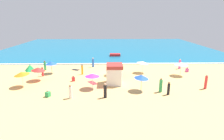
{
  "coord_description": "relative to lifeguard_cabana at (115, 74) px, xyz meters",
  "views": [
    {
      "loc": [
        -0.11,
        -29.21,
        8.76
      ],
      "look_at": [
        0.43,
        -0.93,
        0.8
      ],
      "focal_mm": 29.83,
      "sensor_mm": 36.0,
      "label": 1
    }
  ],
  "objects": [
    {
      "name": "ground_plane",
      "position": [
        -0.7,
        5.01,
        -1.4
      ],
      "size": [
        60.0,
        60.0,
        0.0
      ],
      "primitive_type": "plane",
      "color": "#E5B26B"
    },
    {
      "name": "ocean_water",
      "position": [
        -0.7,
        33.01,
        -1.35
      ],
      "size": [
        60.0,
        44.0,
        0.1
      ],
      "primitive_type": "cube",
      "color": "#146B93",
      "rests_on": "ground_plane"
    },
    {
      "name": "beach_umbrella_5",
      "position": [
        0.33,
        3.98,
        0.46
      ],
      "size": [
        3.02,
        3.03,
        2.12
      ],
      "color": "silver",
      "rests_on": "ground_plane"
    },
    {
      "name": "beach_umbrella_0",
      "position": [
        -2.87,
        -1.76,
        0.4
      ],
      "size": [
        2.41,
        2.41,
        2.01
      ],
      "color": "silver",
      "rests_on": "ground_plane"
    },
    {
      "name": "beach_umbrella_2",
      "position": [
        -12.05,
        -0.99,
        0.43
      ],
      "size": [
        2.6,
        2.59,
        2.12
      ],
      "color": "silver",
      "rests_on": "ground_plane"
    },
    {
      "name": "beachgoer_1",
      "position": [
        11.56,
        -2.14,
        -0.5
      ],
      "size": [
        0.43,
        0.43,
        1.91
      ],
      "color": "red",
      "rests_on": "ground_plane"
    },
    {
      "name": "beach_tent",
      "position": [
        -14.12,
        6.54,
        -0.83
      ],
      "size": [
        1.96,
        1.76,
        1.13
      ],
      "color": "green",
      "rests_on": "ground_plane"
    },
    {
      "name": "small_boat_0",
      "position": [
        0.74,
        18.88,
        -1.05
      ],
      "size": [
        2.48,
        1.37,
        0.51
      ],
      "color": "red",
      "rests_on": "ocean_water"
    },
    {
      "name": "lifeguard_cabana",
      "position": [
        0.0,
        0.0,
        0.0
      ],
      "size": [
        2.23,
        2.54,
        2.74
      ],
      "color": "white",
      "rests_on": "ground_plane"
    },
    {
      "name": "beachgoer_8",
      "position": [
        -3.66,
        9.07,
        -0.58
      ],
      "size": [
        0.51,
        0.51,
        1.75
      ],
      "color": "blue",
      "rests_on": "ground_plane"
    },
    {
      "name": "beachgoer_11",
      "position": [
        -11.78,
        7.09,
        -0.62
      ],
      "size": [
        0.56,
        0.56,
        1.68
      ],
      "color": "green",
      "rests_on": "ground_plane"
    },
    {
      "name": "beachgoer_0",
      "position": [
        12.37,
        5.55,
        -1.06
      ],
      "size": [
        0.45,
        0.45,
        0.8
      ],
      "color": "#D84CA5",
      "rests_on": "ground_plane"
    },
    {
      "name": "beachgoer_7",
      "position": [
        5.52,
        -3.11,
        -0.58
      ],
      "size": [
        0.52,
        0.52,
        1.77
      ],
      "color": "green",
      "rests_on": "ground_plane"
    },
    {
      "name": "beach_towel_2",
      "position": [
        -13.5,
        7.02,
        -1.39
      ],
      "size": [
        1.71,
        1.49,
        0.01
      ],
      "color": "#D84CA5",
      "rests_on": "ground_plane"
    },
    {
      "name": "beach_umbrella_4",
      "position": [
        3.22,
        -2.62,
        0.42
      ],
      "size": [
        2.48,
        2.47,
        2.14
      ],
      "color": "#4C3823",
      "rests_on": "ground_plane"
    },
    {
      "name": "beachgoer_10",
      "position": [
        -5.02,
        4.42,
        -0.61
      ],
      "size": [
        0.33,
        0.33,
        1.63
      ],
      "color": "orange",
      "rests_on": "ground_plane"
    },
    {
      "name": "beachgoer_12",
      "position": [
        -5.86,
        1.12,
        -1.06
      ],
      "size": [
        0.52,
        0.52,
        0.81
      ],
      "color": "red",
      "rests_on": "ground_plane"
    },
    {
      "name": "beachgoer_6",
      "position": [
        6.22,
        -3.96,
        -0.62
      ],
      "size": [
        0.35,
        0.35,
        1.62
      ],
      "color": "black",
      "rests_on": "ground_plane"
    },
    {
      "name": "wave_breaker_foam",
      "position": [
        -0.7,
        11.31,
        -1.3
      ],
      "size": [
        57.0,
        0.7,
        0.01
      ],
      "primitive_type": "cube",
      "color": "white",
      "rests_on": "ocean_water"
    },
    {
      "name": "beach_towel_0",
      "position": [
        -3.05,
        0.37,
        -1.39
      ],
      "size": [
        1.7,
        1.97,
        0.01
      ],
      "color": "red",
      "rests_on": "ground_plane"
    },
    {
      "name": "beachgoer_5",
      "position": [
        -1.2,
        -4.66,
        -0.57
      ],
      "size": [
        0.49,
        0.49,
        1.74
      ],
      "color": "black",
      "rests_on": "ground_plane"
    },
    {
      "name": "beachgoer_2",
      "position": [
        -5.09,
        -4.76,
        -0.66
      ],
      "size": [
        0.45,
        0.45,
        1.6
      ],
      "color": "white",
      "rests_on": "ground_plane"
    },
    {
      "name": "beach_umbrella_7",
      "position": [
        -10.05,
        5.07,
        0.36
      ],
      "size": [
        1.81,
        1.81,
        1.99
      ],
      "color": "#4C3823",
      "rests_on": "ground_plane"
    },
    {
      "name": "beachgoer_3",
      "position": [
        -11.03,
        3.6,
        -0.65
      ],
      "size": [
        0.4,
        0.4,
        1.57
      ],
      "color": "red",
      "rests_on": "ground_plane"
    },
    {
      "name": "beach_umbrella_6",
      "position": [
        10.46,
        3.53,
        0.53
      ],
      "size": [
        2.07,
        2.06,
        2.16
      ],
      "color": "silver",
      "rests_on": "ground_plane"
    },
    {
      "name": "beachgoer_9",
      "position": [
        11.83,
        7.57,
        -0.58
      ],
      "size": [
        0.54,
        0.54,
        1.77
      ],
      "color": "#D84CA5",
      "rests_on": "ground_plane"
    },
    {
      "name": "beach_umbrella_3",
      "position": [
        4.78,
        5.22,
        0.36
      ],
      "size": [
        2.26,
        2.24,
        2.01
      ],
      "color": "silver",
      "rests_on": "ground_plane"
    },
    {
      "name": "beachgoer_4",
      "position": [
        -7.8,
        -4.28,
        -1.07
      ],
      "size": [
        0.62,
        0.62,
        0.82
      ],
      "color": "green",
      "rests_on": "ground_plane"
    },
    {
      "name": "beach_towel_1",
      "position": [
        -6.59,
        7.16,
        -1.39
      ],
      "size": [
        1.6,
        1.35,
        0.01
      ],
      "color": "black",
      "rests_on": "ground_plane"
    },
    {
      "name": "beach_umbrella_1",
      "position": [
        -10.85,
        1.51,
        0.32
      ],
      "size": [
        2.1,
        2.06,
        2.07
      ],
      "color": "silver",
      "rests_on": "ground_plane"
    }
  ]
}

